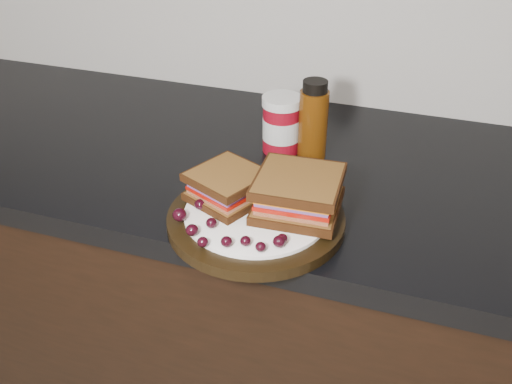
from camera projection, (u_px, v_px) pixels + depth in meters
base_cabinets at (169, 309)px, 1.41m from camera, size 3.96×0.58×0.86m
countertop at (151, 148)px, 1.16m from camera, size 3.98×0.60×0.04m
plate at (256, 219)px, 0.90m from camera, size 0.28×0.28×0.02m
sandwich_left at (228, 186)px, 0.91m from camera, size 0.14×0.14×0.05m
sandwich_right at (298, 193)px, 0.88m from camera, size 0.14×0.14×0.06m
grape_0 at (180, 215)px, 0.87m from camera, size 0.02×0.02×0.02m
grape_1 at (211, 223)px, 0.85m from camera, size 0.02×0.02×0.02m
grape_2 at (192, 230)px, 0.83m from camera, size 0.02×0.02×0.02m
grape_3 at (203, 242)px, 0.81m from camera, size 0.02×0.02×0.02m
grape_4 at (226, 242)px, 0.81m from camera, size 0.02×0.02×0.02m
grape_5 at (245, 241)px, 0.82m from camera, size 0.02×0.02×0.01m
grape_6 at (261, 247)px, 0.80m from camera, size 0.02×0.02×0.01m
grape_7 at (279, 241)px, 0.81m from camera, size 0.02×0.02×0.02m
grape_8 at (282, 239)px, 0.82m from camera, size 0.02×0.02×0.01m
grape_9 at (288, 222)px, 0.85m from camera, size 0.02×0.02×0.02m
grape_10 at (314, 216)px, 0.87m from camera, size 0.02×0.02×0.02m
grape_11 at (303, 213)px, 0.87m from camera, size 0.02×0.02×0.02m
grape_12 at (308, 201)px, 0.90m from camera, size 0.02×0.02×0.02m
grape_13 at (243, 181)px, 0.95m from camera, size 0.02×0.02×0.01m
grape_14 at (225, 192)px, 0.93m from camera, size 0.01×0.01×0.01m
grape_15 at (225, 195)px, 0.91m from camera, size 0.02×0.02×0.02m
grape_16 at (200, 204)px, 0.89m from camera, size 0.02×0.02×0.02m
grape_17 at (235, 186)px, 0.94m from camera, size 0.02×0.02×0.02m
grape_18 at (217, 192)px, 0.92m from camera, size 0.02×0.02×0.02m
grape_19 at (212, 196)px, 0.91m from camera, size 0.02×0.02×0.02m
condiment_jar at (282, 124)px, 1.08m from camera, size 0.09×0.09×0.11m
oil_bottle at (313, 120)px, 1.06m from camera, size 0.07×0.07×0.15m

